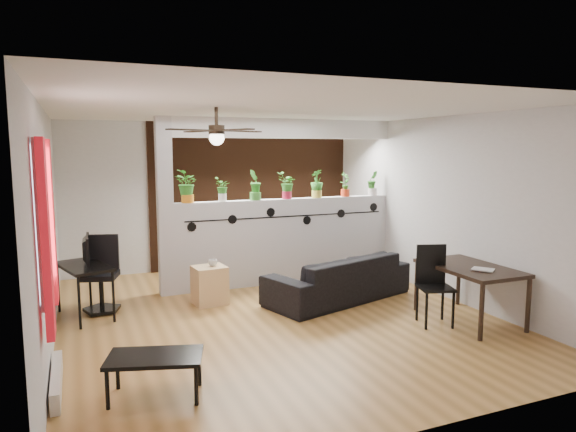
{
  "coord_description": "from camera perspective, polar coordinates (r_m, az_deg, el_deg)",
  "views": [
    {
      "loc": [
        -2.3,
        -5.99,
        2.13
      ],
      "look_at": [
        0.45,
        0.6,
        1.2
      ],
      "focal_mm": 32.0,
      "sensor_mm": 36.0,
      "label": 1
    }
  ],
  "objects": [
    {
      "name": "ceiling_fan",
      "position": [
        5.89,
        -7.93,
        9.13
      ],
      "size": [
        1.19,
        1.19,
        0.43
      ],
      "color": "black",
      "rests_on": "room_shell"
    },
    {
      "name": "potted_plant_0",
      "position": [
        7.67,
        -11.13,
        3.37
      ],
      "size": [
        0.27,
        0.3,
        0.49
      ],
      "color": "orange",
      "rests_on": "partition_wall"
    },
    {
      "name": "corkboard",
      "position": [
        6.99,
        -24.7,
        0.33
      ],
      "size": [
        0.03,
        0.6,
        0.45
      ],
      "primitive_type": "cube",
      "color": "olive",
      "rests_on": "room_shell"
    },
    {
      "name": "cup",
      "position": [
        7.18,
        -8.37,
        -5.15
      ],
      "size": [
        0.16,
        0.16,
        0.1
      ],
      "primitive_type": "imported",
      "rotation": [
        0.0,
        0.0,
        0.39
      ],
      "color": "gray",
      "rests_on": "cube_shelf"
    },
    {
      "name": "framed_art",
      "position": [
        6.9,
        -24.96,
        4.4
      ],
      "size": [
        0.03,
        0.34,
        0.44
      ],
      "color": "#8C7259",
      "rests_on": "room_shell"
    },
    {
      "name": "potted_plant_5",
      "position": [
        8.59,
        6.39,
        3.62
      ],
      "size": [
        0.26,
        0.24,
        0.41
      ],
      "color": "red",
      "rests_on": "partition_wall"
    },
    {
      "name": "potted_plant_1",
      "position": [
        7.79,
        -7.32,
        3.05
      ],
      "size": [
        0.22,
        0.23,
        0.37
      ],
      "color": "white",
      "rests_on": "partition_wall"
    },
    {
      "name": "potted_plant_2",
      "position": [
        7.94,
        -3.65,
        3.57
      ],
      "size": [
        0.29,
        0.31,
        0.47
      ],
      "color": "#3D8A32",
      "rests_on": "partition_wall"
    },
    {
      "name": "partition_wall",
      "position": [
        8.24,
        -0.13,
        -2.75
      ],
      "size": [
        3.6,
        0.18,
        1.35
      ],
      "primitive_type": "cube",
      "color": "#BCBCC1",
      "rests_on": "ground"
    },
    {
      "name": "pier_column",
      "position": [
        7.63,
        -13.5,
        0.97
      ],
      "size": [
        0.22,
        0.2,
        2.6
      ],
      "primitive_type": "cube",
      "color": "#BCBCC1",
      "rests_on": "ground"
    },
    {
      "name": "office_chair",
      "position": [
        7.24,
        -19.96,
        -6.58
      ],
      "size": [
        0.52,
        0.52,
        0.99
      ],
      "color": "black",
      "rests_on": "ground"
    },
    {
      "name": "potted_plant_6",
      "position": [
        8.85,
        9.38,
        3.72
      ],
      "size": [
        0.23,
        0.19,
        0.42
      ],
      "color": "silver",
      "rests_on": "partition_wall"
    },
    {
      "name": "potted_plant_4",
      "position": [
        8.34,
        3.22,
        3.7
      ],
      "size": [
        0.3,
        0.28,
        0.46
      ],
      "color": "#D3C64A",
      "rests_on": "partition_wall"
    },
    {
      "name": "computer_desk",
      "position": [
        7.03,
        -21.74,
        -5.59
      ],
      "size": [
        0.74,
        1.04,
        0.68
      ],
      "color": "black",
      "rests_on": "ground"
    },
    {
      "name": "coffee_table",
      "position": [
        4.72,
        -14.57,
        -15.21
      ],
      "size": [
        0.9,
        0.66,
        0.37
      ],
      "color": "black",
      "rests_on": "ground"
    },
    {
      "name": "baseboard_heater",
      "position": [
        5.22,
        -24.33,
        -16.31
      ],
      "size": [
        0.08,
        1.0,
        0.18
      ],
      "primitive_type": "cube",
      "color": "silver",
      "rests_on": "ground"
    },
    {
      "name": "dining_table",
      "position": [
        6.77,
        19.55,
        -5.88
      ],
      "size": [
        0.79,
        1.28,
        0.7
      ],
      "color": "black",
      "rests_on": "ground"
    },
    {
      "name": "cube_shelf",
      "position": [
        7.24,
        -8.71,
        -7.6
      ],
      "size": [
        0.47,
        0.43,
        0.53
      ],
      "primitive_type": "cube",
      "rotation": [
        0.0,
        0.0,
        0.1
      ],
      "color": "tan",
      "rests_on": "ground"
    },
    {
      "name": "monitor",
      "position": [
        7.14,
        -21.82,
        -4.06
      ],
      "size": [
        0.34,
        0.07,
        0.19
      ],
      "primitive_type": "imported",
      "rotation": [
        0.0,
        0.0,
        1.54
      ],
      "color": "black",
      "rests_on": "computer_desk"
    },
    {
      "name": "book",
      "position": [
        6.48,
        20.71,
        -5.76
      ],
      "size": [
        0.29,
        0.3,
        0.02
      ],
      "primitive_type": "imported",
      "rotation": [
        0.0,
        0.0,
        0.63
      ],
      "color": "gray",
      "rests_on": "dining_table"
    },
    {
      "name": "sofa",
      "position": [
        7.39,
        5.58,
        -6.91
      ],
      "size": [
        2.23,
        1.39,
        0.61
      ],
      "primitive_type": "imported",
      "rotation": [
        0.0,
        0.0,
        3.44
      ],
      "color": "black",
      "rests_on": "ground"
    },
    {
      "name": "vine_decal",
      "position": [
        8.09,
        0.13,
        -0.04
      ],
      "size": [
        3.31,
        0.01,
        0.3
      ],
      "color": "black",
      "rests_on": "partition_wall"
    },
    {
      "name": "brick_panel",
      "position": [
        9.52,
        -3.52,
        2.41
      ],
      "size": [
        3.9,
        0.05,
        2.6
      ],
      "primitive_type": "cube",
      "color": "brown",
      "rests_on": "ground"
    },
    {
      "name": "potted_plant_3",
      "position": [
        8.13,
        -0.13,
        3.5
      ],
      "size": [
        0.27,
        0.24,
        0.42
      ],
      "color": "#AE1B38",
      "rests_on": "partition_wall"
    },
    {
      "name": "ceiling_header",
      "position": [
        8.12,
        -0.13,
        9.68
      ],
      "size": [
        3.6,
        0.18,
        0.3
      ],
      "primitive_type": "cube",
      "color": "silver",
      "rests_on": "room_shell"
    },
    {
      "name": "room_shell",
      "position": [
        6.48,
        -1.59,
        0.04
      ],
      "size": [
        6.3,
        7.1,
        2.9
      ],
      "color": "olive",
      "rests_on": "ground"
    },
    {
      "name": "window_assembly",
      "position": [
        4.84,
        -25.42,
        -0.7
      ],
      "size": [
        0.09,
        1.3,
        1.55
      ],
      "color": "white",
      "rests_on": "room_shell"
    },
    {
      "name": "folding_chair",
      "position": [
        6.59,
        15.82,
        -6.57
      ],
      "size": [
        0.49,
        0.49,
        0.97
      ],
      "color": "black",
      "rests_on": "ground"
    }
  ]
}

